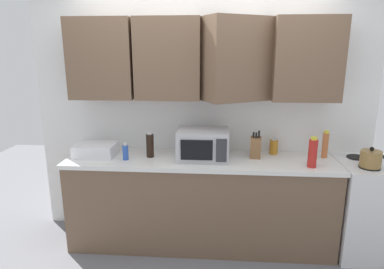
# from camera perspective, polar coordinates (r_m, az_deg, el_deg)

# --- Properties ---
(wall_back_with_cabinets) EXTENTS (3.44, 0.59, 2.60)m
(wall_back_with_cabinets) POSITION_cam_1_polar(r_m,az_deg,el_deg) (3.27, 1.78, 8.54)
(wall_back_with_cabinets) COLOR white
(wall_back_with_cabinets) RESTS_ON ground_plane
(counter_run) EXTENTS (2.57, 0.63, 0.90)m
(counter_run) POSITION_cam_1_polar(r_m,az_deg,el_deg) (3.36, 1.45, -11.37)
(counter_run) COLOR brown
(counter_run) RESTS_ON ground_plane
(stove_range) EXTENTS (0.76, 0.64, 0.91)m
(stove_range) POSITION_cam_1_polar(r_m,az_deg,el_deg) (3.67, 29.01, -10.97)
(stove_range) COLOR silver
(stove_range) RESTS_ON ground_plane
(kettle) EXTENTS (0.18, 0.18, 0.18)m
(kettle) POSITION_cam_1_polar(r_m,az_deg,el_deg) (3.30, 28.41, -3.68)
(kettle) COLOR olive
(kettle) RESTS_ON stove_range
(microwave) EXTENTS (0.48, 0.37, 0.28)m
(microwave) POSITION_cam_1_polar(r_m,az_deg,el_deg) (3.13, 1.88, -1.75)
(microwave) COLOR #B7B7BC
(microwave) RESTS_ON counter_run
(dish_rack) EXTENTS (0.38, 0.30, 0.12)m
(dish_rack) POSITION_cam_1_polar(r_m,az_deg,el_deg) (3.38, -16.21, -2.54)
(dish_rack) COLOR silver
(dish_rack) RESTS_ON counter_run
(knife_block) EXTENTS (0.11, 0.13, 0.27)m
(knife_block) POSITION_cam_1_polar(r_m,az_deg,el_deg) (3.24, 10.89, -2.16)
(knife_block) COLOR brown
(knife_block) RESTS_ON counter_run
(bottle_blue_cleaner) EXTENTS (0.05, 0.05, 0.17)m
(bottle_blue_cleaner) POSITION_cam_1_polar(r_m,az_deg,el_deg) (3.19, -11.40, -3.00)
(bottle_blue_cleaner) COLOR #2D56B7
(bottle_blue_cleaner) RESTS_ON counter_run
(bottle_spice_jar) EXTENTS (0.06, 0.06, 0.27)m
(bottle_spice_jar) POSITION_cam_1_polar(r_m,az_deg,el_deg) (3.42, 21.96, -1.64)
(bottle_spice_jar) COLOR #BC6638
(bottle_spice_jar) RESTS_ON counter_run
(bottle_amber_vinegar) EXTENTS (0.08, 0.08, 0.16)m
(bottle_amber_vinegar) POSITION_cam_1_polar(r_m,az_deg,el_deg) (3.39, 13.89, -2.05)
(bottle_amber_vinegar) COLOR #AD701E
(bottle_amber_vinegar) RESTS_ON counter_run
(bottle_red_sauce) EXTENTS (0.08, 0.08, 0.28)m
(bottle_red_sauce) POSITION_cam_1_polar(r_m,az_deg,el_deg) (3.10, 20.07, -2.98)
(bottle_red_sauce) COLOR red
(bottle_red_sauce) RESTS_ON counter_run
(bottle_soy_dark) EXTENTS (0.07, 0.07, 0.25)m
(bottle_soy_dark) POSITION_cam_1_polar(r_m,az_deg,el_deg) (3.22, -7.24, -1.85)
(bottle_soy_dark) COLOR black
(bottle_soy_dark) RESTS_ON counter_run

